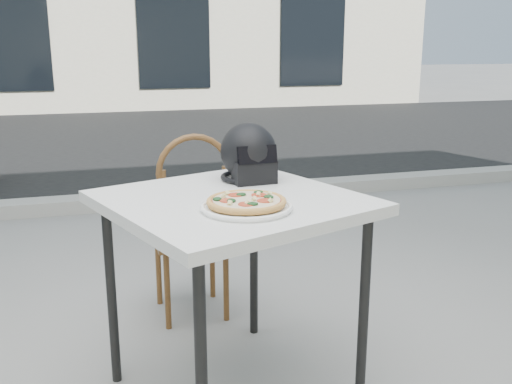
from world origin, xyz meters
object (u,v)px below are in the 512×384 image
object	(u,v)px
plate	(246,207)
helmet	(249,155)
cafe_table_main	(232,216)
pizza	(246,201)
cafe_chair_main	(192,217)

from	to	relation	value
plate	helmet	xyz separation A→B (m)	(0.14, 0.45, 0.10)
cafe_table_main	pizza	size ratio (longest dim) A/B	3.03
cafe_table_main	plate	bearing A→B (deg)	-88.43
cafe_chair_main	cafe_table_main	bearing A→B (deg)	91.49
plate	cafe_chair_main	xyz separation A→B (m)	(-0.04, 0.91, -0.30)
helmet	cafe_chair_main	size ratio (longest dim) A/B	0.27
pizza	cafe_chair_main	world-z (taller)	cafe_chair_main
plate	cafe_table_main	bearing A→B (deg)	91.57
cafe_table_main	cafe_chair_main	size ratio (longest dim) A/B	1.13
cafe_table_main	helmet	xyz separation A→B (m)	(0.14, 0.26, 0.19)
pizza	cafe_chair_main	size ratio (longest dim) A/B	0.37
cafe_table_main	pizza	world-z (taller)	pizza
plate	helmet	world-z (taller)	helmet
cafe_table_main	helmet	bearing A→B (deg)	61.54
plate	cafe_chair_main	size ratio (longest dim) A/B	0.34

